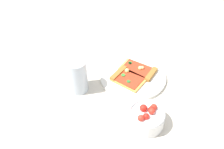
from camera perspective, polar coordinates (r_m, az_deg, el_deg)
ground_plane at (r=1.00m, az=4.75°, el=-1.07°), size 2.40×2.40×0.00m
plate at (r=1.01m, az=4.99°, el=-0.45°), size 0.27×0.27×0.01m
pizza_slice_near at (r=1.02m, az=6.46°, el=1.03°), size 0.16×0.13×0.02m
pizza_slice_far at (r=0.98m, az=3.40°, el=-0.71°), size 0.15×0.14×0.03m
salad_bowl at (r=0.84m, az=7.92°, el=-9.76°), size 0.12×0.12×0.08m
soda_glass at (r=0.93m, az=-7.96°, el=-0.57°), size 0.08×0.08×0.14m
paper_napkin at (r=1.19m, az=-3.50°, el=7.11°), size 0.14×0.16×0.00m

